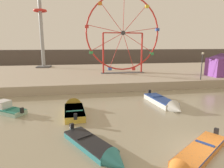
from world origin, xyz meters
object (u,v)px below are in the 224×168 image
motorboat_mustard_yellow (74,109)px  motorboat_orange_hull (192,159)px  motorboat_teal_painted (99,150)px  ferris_wheel_red_frame (123,34)px  motorboat_seafoam (1,108)px  promenade_lamp_near (202,62)px  carnival_booth_purple_stall (221,64)px  motorboat_pale_grey (166,103)px  drop_tower_steel_tower (41,31)px

motorboat_mustard_yellow → motorboat_orange_hull: bearing=-149.4°
motorboat_teal_painted → ferris_wheel_red_frame: bearing=134.4°
motorboat_orange_hull → motorboat_seafoam: size_ratio=1.26×
promenade_lamp_near → motorboat_teal_painted: bearing=-137.6°
motorboat_teal_painted → carnival_booth_purple_stall: carnival_booth_purple_stall is taller
motorboat_orange_hull → promenade_lamp_near: promenade_lamp_near is taller
motorboat_mustard_yellow → motorboat_seafoam: motorboat_seafoam is taller
motorboat_pale_grey → motorboat_mustard_yellow: bearing=-96.5°
motorboat_pale_grey → motorboat_mustard_yellow: 8.58m
motorboat_pale_grey → motorboat_orange_hull: size_ratio=1.06×
motorboat_pale_grey → motorboat_teal_painted: size_ratio=1.18×
motorboat_seafoam → promenade_lamp_near: size_ratio=1.18×
motorboat_seafoam → carnival_booth_purple_stall: 29.27m
motorboat_teal_painted → ferris_wheel_red_frame: (6.41, 22.22, 7.20)m
promenade_lamp_near → motorboat_pale_grey: bearing=-139.8°
motorboat_pale_grey → carnival_booth_purple_stall: carnival_booth_purple_stall is taller
ferris_wheel_red_frame → carnival_booth_purple_stall: bearing=-22.7°
motorboat_mustard_yellow → motorboat_teal_painted: bearing=-171.8°
carnival_booth_purple_stall → drop_tower_steel_tower: bearing=147.4°
motorboat_teal_painted → drop_tower_steel_tower: size_ratio=0.35×
motorboat_mustard_yellow → motorboat_seafoam: size_ratio=1.13×
motorboat_teal_painted → promenade_lamp_near: bearing=102.9°
motorboat_pale_grey → promenade_lamp_near: promenade_lamp_near is taller
motorboat_mustard_yellow → motorboat_teal_painted: 7.18m
promenade_lamp_near → motorboat_mustard_yellow: bearing=-157.4°
motorboat_teal_painted → carnival_booth_purple_stall: bearing=99.7°
motorboat_seafoam → drop_tower_steel_tower: drop_tower_steel_tower is taller
motorboat_seafoam → drop_tower_steel_tower: size_ratio=0.31×
motorboat_pale_grey → carnival_booth_purple_stall: size_ratio=1.54×
motorboat_pale_grey → promenade_lamp_near: bearing=123.4°
motorboat_mustard_yellow → carnival_booth_purple_stall: (21.63, 9.43, 2.63)m
motorboat_seafoam → motorboat_teal_painted: (7.76, -8.18, -0.09)m
drop_tower_steel_tower → carnival_booth_purple_stall: drop_tower_steel_tower is taller
motorboat_mustard_yellow → motorboat_orange_hull: motorboat_mustard_yellow is taller
motorboat_pale_grey → motorboat_teal_painted: (-7.15, -7.08, -0.07)m
motorboat_seafoam → ferris_wheel_red_frame: 21.18m
motorboat_pale_grey → motorboat_seafoam: size_ratio=1.34×
ferris_wheel_red_frame → promenade_lamp_near: bearing=-42.2°
motorboat_orange_hull → motorboat_teal_painted: size_ratio=1.11×
motorboat_orange_hull → motorboat_teal_painted: motorboat_teal_painted is taller
motorboat_pale_grey → motorboat_orange_hull: (-2.72, -8.79, -0.06)m
ferris_wheel_red_frame → drop_tower_steel_tower: (-14.44, 10.85, 0.96)m
drop_tower_steel_tower → motorboat_pale_grey: bearing=-59.7°
motorboat_orange_hull → ferris_wheel_red_frame: (1.98, 23.93, 7.19)m
motorboat_teal_painted → promenade_lamp_near: 21.13m
motorboat_pale_grey → ferris_wheel_red_frame: 16.75m
drop_tower_steel_tower → promenade_lamp_near: drop_tower_steel_tower is taller
ferris_wheel_red_frame → carnival_booth_purple_stall: ferris_wheel_red_frame is taller
motorboat_orange_hull → motorboat_seafoam: motorboat_seafoam is taller
drop_tower_steel_tower → motorboat_mustard_yellow: bearing=-75.8°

